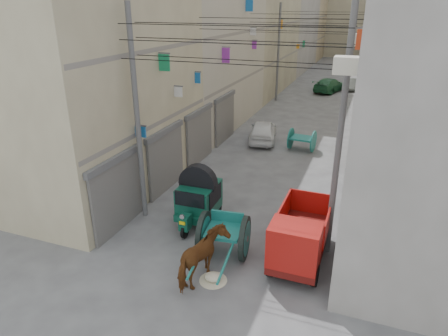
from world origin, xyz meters
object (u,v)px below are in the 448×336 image
at_px(second_cart, 302,139).
at_px(distant_car_green, 329,85).
at_px(mini_truck, 299,242).
at_px(tonga_cart, 224,235).
at_px(auto_rickshaw, 198,197).
at_px(distant_car_white, 263,131).
at_px(feed_sack, 213,277).
at_px(distant_car_grey, 350,84).
at_px(horse, 203,258).

height_order(second_cart, distant_car_green, distant_car_green).
bearing_deg(mini_truck, tonga_cart, -173.54).
distance_m(auto_rickshaw, distant_car_white, 10.44).
distance_m(feed_sack, distant_car_grey, 32.18).
distance_m(mini_truck, distant_car_white, 12.81).
distance_m(second_cart, distant_car_green, 17.55).
distance_m(mini_truck, distant_car_green, 28.80).
relative_size(auto_rickshaw, distant_car_grey, 0.78).
distance_m(auto_rickshaw, horse, 3.70).
bearing_deg(mini_truck, feed_sack, -143.70).
relative_size(auto_rickshaw, distant_car_green, 0.57).
relative_size(mini_truck, distant_car_green, 0.77).
height_order(mini_truck, distant_car_green, mini_truck).
relative_size(auto_rickshaw, feed_sack, 4.75).
bearing_deg(distant_car_grey, distant_car_green, -139.53).
height_order(feed_sack, distant_car_grey, distant_car_grey).
distance_m(feed_sack, distant_car_green, 30.34).
xyz_separation_m(tonga_cart, mini_truck, (2.44, 0.26, 0.14)).
distance_m(second_cart, horse, 12.91).
bearing_deg(auto_rickshaw, feed_sack, -60.35).
height_order(tonga_cart, horse, horse).
bearing_deg(horse, auto_rickshaw, -54.80).
xyz_separation_m(auto_rickshaw, horse, (1.62, -3.32, -0.23)).
relative_size(tonga_cart, distant_car_grey, 1.06).
bearing_deg(distant_car_grey, auto_rickshaw, -100.96).
xyz_separation_m(mini_truck, distant_car_green, (-2.51, 28.69, -0.28)).
height_order(auto_rickshaw, horse, auto_rickshaw).
distance_m(mini_truck, feed_sack, 2.91).
distance_m(tonga_cart, distant_car_white, 12.43).
height_order(auto_rickshaw, distant_car_white, auto_rickshaw).
bearing_deg(distant_car_green, distant_car_white, 99.61).
relative_size(horse, distant_car_grey, 0.60).
height_order(auto_rickshaw, second_cart, auto_rickshaw).
bearing_deg(auto_rickshaw, second_cart, 75.82).
bearing_deg(distant_car_white, mini_truck, 99.16).
xyz_separation_m(second_cart, horse, (-0.62, -12.89, 0.16)).
height_order(second_cart, feed_sack, second_cart).
xyz_separation_m(auto_rickshaw, tonga_cart, (1.73, -1.83, -0.27)).
relative_size(feed_sack, distant_car_grey, 0.16).
xyz_separation_m(feed_sack, distant_car_white, (-2.22, 13.64, 0.52)).
bearing_deg(feed_sack, horse, -159.64).
bearing_deg(auto_rickshaw, mini_truck, -21.58).
xyz_separation_m(tonga_cart, distant_car_green, (-0.07, 28.95, -0.14)).
distance_m(mini_truck, second_cart, 11.31).
distance_m(distant_car_white, distant_car_grey, 18.88).
xyz_separation_m(mini_truck, feed_sack, (-2.27, -1.65, -0.79)).
bearing_deg(distant_car_white, distant_car_grey, -112.94).
bearing_deg(distant_car_white, horse, 86.68).
height_order(auto_rickshaw, feed_sack, auto_rickshaw).
relative_size(auto_rickshaw, tonga_cart, 0.74).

